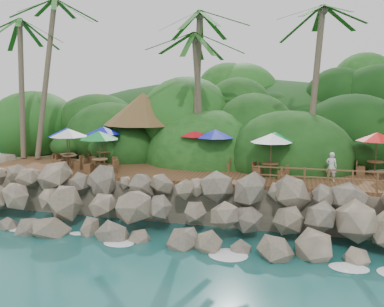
# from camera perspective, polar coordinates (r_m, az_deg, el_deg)

# --- Properties ---
(ground) EXTENTS (140.00, 140.00, 0.00)m
(ground) POSITION_cam_1_polar(r_m,az_deg,el_deg) (18.57, -4.83, -13.25)
(ground) COLOR #19514F
(ground) RESTS_ON ground
(land_base) EXTENTS (32.00, 25.20, 2.10)m
(land_base) POSITION_cam_1_polar(r_m,az_deg,el_deg) (33.25, 4.37, -1.43)
(land_base) COLOR gray
(land_base) RESTS_ON ground
(jungle_hill) EXTENTS (44.80, 28.00, 15.40)m
(jungle_hill) POSITION_cam_1_polar(r_m,az_deg,el_deg) (40.72, 6.26, -1.06)
(jungle_hill) COLOR #143811
(jungle_hill) RESTS_ON ground
(seawall) EXTENTS (29.00, 4.00, 2.30)m
(seawall) POSITION_cam_1_polar(r_m,az_deg,el_deg) (19.97, -2.94, -8.12)
(seawall) COLOR gray
(seawall) RESTS_ON ground
(terrace) EXTENTS (26.00, 5.00, 0.20)m
(terrace) POSITION_cam_1_polar(r_m,az_deg,el_deg) (23.43, 0.00, -2.90)
(terrace) COLOR brown
(terrace) RESTS_ON land_base
(jungle_foliage) EXTENTS (44.00, 16.00, 12.00)m
(jungle_foliage) POSITION_cam_1_polar(r_m,az_deg,el_deg) (32.49, 4.03, -3.56)
(jungle_foliage) COLOR #143811
(jungle_foliage) RESTS_ON ground
(foam_line) EXTENTS (25.20, 0.80, 0.06)m
(foam_line) POSITION_cam_1_polar(r_m,az_deg,el_deg) (18.82, -4.52, -12.83)
(foam_line) COLOR white
(foam_line) RESTS_ON ground
(palms) EXTENTS (33.36, 6.75, 12.35)m
(palms) POSITION_cam_1_polar(r_m,az_deg,el_deg) (26.04, 0.22, 19.32)
(palms) COLOR brown
(palms) RESTS_ON ground
(palapa) EXTENTS (5.56, 5.56, 4.60)m
(palapa) POSITION_cam_1_polar(r_m,az_deg,el_deg) (28.07, -6.99, 6.38)
(palapa) COLOR brown
(palapa) RESTS_ON ground
(dining_clusters) EXTENTS (21.97, 5.46, 2.45)m
(dining_clusters) POSITION_cam_1_polar(r_m,az_deg,el_deg) (23.08, 1.43, 2.28)
(dining_clusters) COLOR brown
(dining_clusters) RESTS_ON terrace
(railing) EXTENTS (7.20, 0.10, 1.00)m
(railing) POSITION_cam_1_polar(r_m,az_deg,el_deg) (20.32, 18.87, -3.18)
(railing) COLOR brown
(railing) RESTS_ON terrace
(waiter) EXTENTS (0.64, 0.51, 1.55)m
(waiter) POSITION_cam_1_polar(r_m,az_deg,el_deg) (22.14, 19.29, -1.79)
(waiter) COLOR silver
(waiter) RESTS_ON terrace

